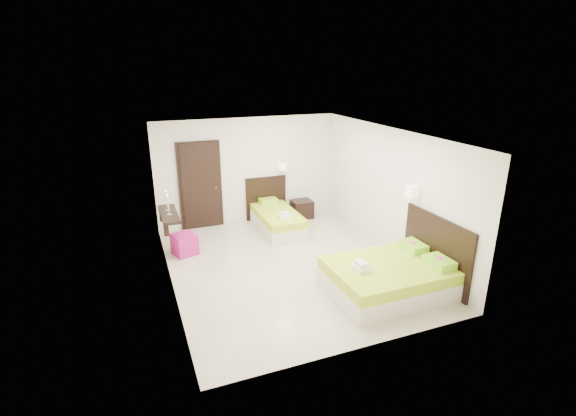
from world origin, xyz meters
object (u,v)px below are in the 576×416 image
object	(u,v)px
bed_single	(277,218)
ottoman	(185,244)
bed_double	(392,275)
nightstand	(302,209)

from	to	relation	value
bed_single	ottoman	distance (m)	2.38
bed_single	bed_double	xyz separation A→B (m)	(0.87, -3.51, 0.03)
bed_double	nightstand	size ratio (longest dim) A/B	3.94
bed_double	ottoman	bearing A→B (deg)	137.79
bed_single	bed_double	world-z (taller)	bed_double
bed_double	ottoman	size ratio (longest dim) A/B	4.57
bed_double	nightstand	xyz separation A→B (m)	(0.01, 4.01, -0.07)
nightstand	ottoman	xyz separation A→B (m)	(-3.17, -1.14, -0.01)
bed_single	ottoman	xyz separation A→B (m)	(-2.29, -0.65, -0.05)
nightstand	ottoman	bearing A→B (deg)	-158.99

